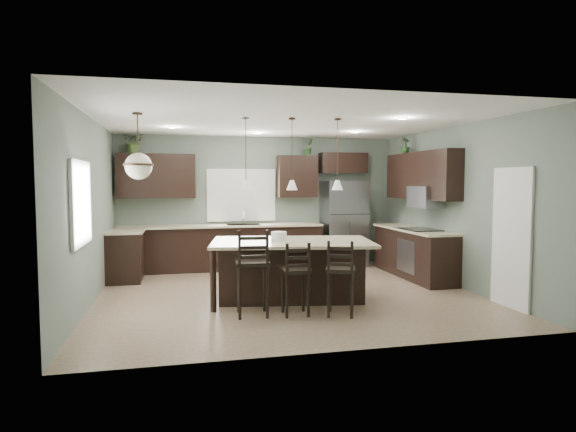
{
  "coord_description": "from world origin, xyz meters",
  "views": [
    {
      "loc": [
        -1.71,
        -7.57,
        1.82
      ],
      "look_at": [
        0.1,
        0.4,
        1.25
      ],
      "focal_mm": 30.0,
      "sensor_mm": 36.0,
      "label": 1
    }
  ],
  "objects_px": {
    "serving_dish": "(279,236)",
    "plant_back_left": "(134,141)",
    "kitchen_island": "(292,270)",
    "bar_stool_center": "(295,279)",
    "bar_stool_left": "(252,272)",
    "refrigerator": "(344,223)",
    "bar_stool_right": "(341,278)"
  },
  "relations": [
    {
      "from": "kitchen_island",
      "to": "bar_stool_center",
      "type": "distance_m",
      "value": 0.86
    },
    {
      "from": "refrigerator",
      "to": "plant_back_left",
      "type": "height_order",
      "value": "plant_back_left"
    },
    {
      "from": "kitchen_island",
      "to": "bar_stool_center",
      "type": "xyz_separation_m",
      "value": [
        -0.15,
        -0.85,
        0.05
      ]
    },
    {
      "from": "refrigerator",
      "to": "serving_dish",
      "type": "bearing_deg",
      "value": -126.27
    },
    {
      "from": "plant_back_left",
      "to": "serving_dish",
      "type": "bearing_deg",
      "value": -51.22
    },
    {
      "from": "serving_dish",
      "to": "bar_stool_right",
      "type": "bearing_deg",
      "value": -58.04
    },
    {
      "from": "bar_stool_right",
      "to": "plant_back_left",
      "type": "height_order",
      "value": "plant_back_left"
    },
    {
      "from": "kitchen_island",
      "to": "serving_dish",
      "type": "bearing_deg",
      "value": -180.0
    },
    {
      "from": "serving_dish",
      "to": "plant_back_left",
      "type": "bearing_deg",
      "value": 128.78
    },
    {
      "from": "bar_stool_center",
      "to": "bar_stool_right",
      "type": "height_order",
      "value": "bar_stool_right"
    },
    {
      "from": "plant_back_left",
      "to": "bar_stool_left",
      "type": "bearing_deg",
      "value": -63.88
    },
    {
      "from": "refrigerator",
      "to": "bar_stool_left",
      "type": "distance_m",
      "value": 4.38
    },
    {
      "from": "refrigerator",
      "to": "serving_dish",
      "type": "height_order",
      "value": "refrigerator"
    },
    {
      "from": "kitchen_island",
      "to": "serving_dish",
      "type": "xyz_separation_m",
      "value": [
        -0.2,
        0.03,
        0.53
      ]
    },
    {
      "from": "serving_dish",
      "to": "plant_back_left",
      "type": "xyz_separation_m",
      "value": [
        -2.35,
        2.93,
        1.64
      ]
    },
    {
      "from": "kitchen_island",
      "to": "bar_stool_right",
      "type": "xyz_separation_m",
      "value": [
        0.45,
        -1.0,
        0.06
      ]
    },
    {
      "from": "kitchen_island",
      "to": "bar_stool_center",
      "type": "relative_size",
      "value": 2.4
    },
    {
      "from": "refrigerator",
      "to": "kitchen_island",
      "type": "relative_size",
      "value": 0.76
    },
    {
      "from": "bar_stool_left",
      "to": "bar_stool_center",
      "type": "distance_m",
      "value": 0.59
    },
    {
      "from": "refrigerator",
      "to": "bar_stool_right",
      "type": "height_order",
      "value": "refrigerator"
    },
    {
      "from": "kitchen_island",
      "to": "plant_back_left",
      "type": "relative_size",
      "value": 5.11
    },
    {
      "from": "serving_dish",
      "to": "bar_stool_right",
      "type": "relative_size",
      "value": 0.23
    },
    {
      "from": "refrigerator",
      "to": "bar_stool_center",
      "type": "bearing_deg",
      "value": -118.53
    },
    {
      "from": "serving_dish",
      "to": "bar_stool_center",
      "type": "height_order",
      "value": "serving_dish"
    },
    {
      "from": "kitchen_island",
      "to": "plant_back_left",
      "type": "distance_m",
      "value": 4.47
    },
    {
      "from": "bar_stool_center",
      "to": "plant_back_left",
      "type": "relative_size",
      "value": 2.13
    },
    {
      "from": "bar_stool_right",
      "to": "bar_stool_center",
      "type": "bearing_deg",
      "value": -172.83
    },
    {
      "from": "refrigerator",
      "to": "serving_dish",
      "type": "relative_size",
      "value": 7.71
    },
    {
      "from": "refrigerator",
      "to": "serving_dish",
      "type": "xyz_separation_m",
      "value": [
        -2.02,
        -2.76,
        0.07
      ]
    },
    {
      "from": "serving_dish",
      "to": "bar_stool_center",
      "type": "bearing_deg",
      "value": -87.06
    },
    {
      "from": "refrigerator",
      "to": "bar_stool_center",
      "type": "distance_m",
      "value": 4.16
    },
    {
      "from": "bar_stool_left",
      "to": "bar_stool_center",
      "type": "xyz_separation_m",
      "value": [
        0.58,
        -0.1,
        -0.09
      ]
    }
  ]
}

